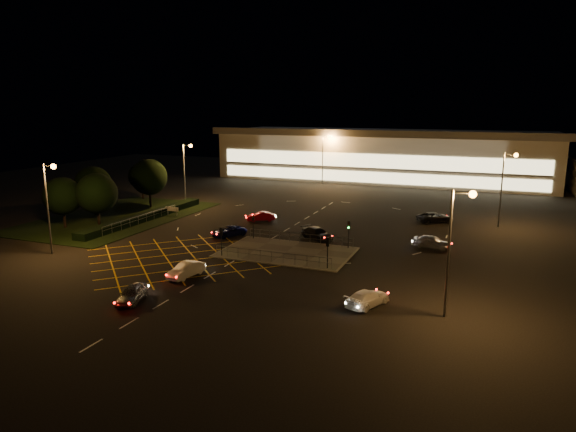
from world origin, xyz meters
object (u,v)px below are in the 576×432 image
at_px(car_far_dkgrey, 317,233).
at_px(car_queue_white, 186,270).
at_px(car_near_silver, 132,294).
at_px(car_approach_white, 367,298).
at_px(signal_ne, 349,229).
at_px(signal_nw, 253,220).
at_px(car_circ_red, 261,216).
at_px(car_east_grey, 435,217).
at_px(car_left_blue, 229,231).
at_px(signal_se, 328,246).
at_px(signal_sw, 221,235).
at_px(car_right_silver, 432,242).

bearing_deg(car_far_dkgrey, car_queue_white, -168.64).
distance_m(car_near_silver, car_approach_white, 19.55).
relative_size(car_near_silver, car_approach_white, 0.90).
bearing_deg(car_far_dkgrey, signal_ne, -89.70).
xyz_separation_m(signal_nw, car_queue_white, (0.14, -15.22, -1.67)).
distance_m(car_circ_red, car_east_grey, 24.55).
relative_size(car_left_blue, car_circ_red, 1.13).
bearing_deg(car_circ_red, car_east_grey, 79.28).
bearing_deg(signal_ne, car_far_dkgrey, 147.58).
xyz_separation_m(signal_se, car_circ_red, (-15.38, 17.56, -1.72)).
xyz_separation_m(car_near_silver, car_left_blue, (-2.94, 22.54, -0.07)).
bearing_deg(signal_nw, car_left_blue, 177.00).
bearing_deg(car_east_grey, car_far_dkgrey, 106.70).
height_order(car_near_silver, car_circ_red, car_near_silver).
relative_size(signal_nw, car_far_dkgrey, 0.65).
xyz_separation_m(signal_ne, car_queue_white, (-11.86, -15.22, -1.67)).
bearing_deg(signal_nw, signal_sw, -90.00).
distance_m(signal_sw, car_far_dkgrey, 13.28).
xyz_separation_m(signal_nw, car_circ_red, (-3.38, 9.58, -1.72)).
distance_m(signal_se, car_circ_red, 23.41).
height_order(signal_sw, car_queue_white, signal_sw).
height_order(signal_se, car_queue_white, signal_se).
bearing_deg(car_approach_white, signal_ne, -46.75).
height_order(signal_se, car_near_silver, signal_se).
bearing_deg(signal_sw, car_approach_white, 156.04).
relative_size(signal_sw, signal_ne, 1.00).
xyz_separation_m(signal_se, car_near_silver, (-12.56, -14.37, -1.68)).
xyz_separation_m(car_far_dkgrey, car_right_silver, (13.58, 0.92, 0.04)).
relative_size(car_queue_white, car_east_grey, 0.83).
height_order(signal_sw, car_east_grey, signal_sw).
relative_size(signal_sw, car_near_silver, 0.78).
height_order(car_queue_white, car_right_silver, car_right_silver).
bearing_deg(car_circ_red, car_approach_white, 9.47).
distance_m(signal_se, car_right_silver, 14.93).
relative_size(car_queue_white, car_approach_white, 0.93).
distance_m(signal_ne, car_left_blue, 15.60).
distance_m(signal_se, car_approach_white, 10.06).
xyz_separation_m(signal_sw, car_queue_white, (0.14, -7.23, -1.67)).
height_order(signal_nw, car_left_blue, signal_nw).
height_order(signal_nw, car_queue_white, signal_nw).
height_order(signal_ne, car_approach_white, signal_ne).
xyz_separation_m(car_right_silver, car_east_grey, (-1.11, 13.90, -0.04)).
height_order(car_far_dkgrey, car_approach_white, car_far_dkgrey).
bearing_deg(car_approach_white, car_far_dkgrey, -37.76).
relative_size(signal_sw, car_queue_white, 0.75).
height_order(signal_se, signal_nw, same).
bearing_deg(signal_sw, car_circ_red, -79.10).
xyz_separation_m(car_right_silver, car_circ_red, (-24.23, 5.65, -0.09)).
height_order(signal_nw, car_right_silver, signal_nw).
distance_m(signal_se, car_queue_white, 13.99).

